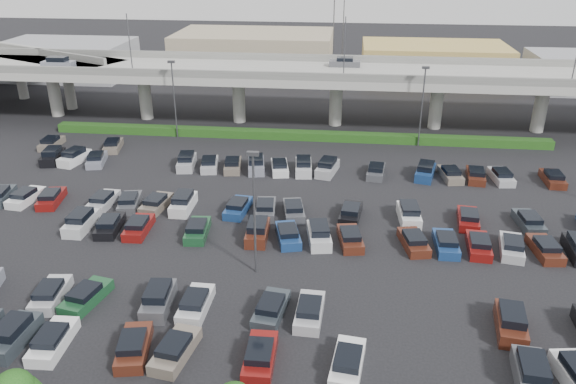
{
  "coord_description": "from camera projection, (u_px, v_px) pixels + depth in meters",
  "views": [
    {
      "loc": [
        6.83,
        -46.09,
        24.55
      ],
      "look_at": [
        1.34,
        3.38,
        2.0
      ],
      "focal_mm": 35.0,
      "sensor_mm": 36.0,
      "label": 1
    }
  ],
  "objects": [
    {
      "name": "ground",
      "position": [
        270.0,
        226.0,
        52.54
      ],
      "size": [
        280.0,
        280.0,
        0.0
      ],
      "primitive_type": "plane",
      "color": "black"
    },
    {
      "name": "hedge",
      "position": [
        296.0,
        135.0,
        74.95
      ],
      "size": [
        66.0,
        1.6,
        1.1
      ],
      "primitive_type": "cube",
      "color": "#183D12",
      "rests_on": "ground"
    },
    {
      "name": "overpass",
      "position": [
        300.0,
        76.0,
        78.64
      ],
      "size": [
        150.0,
        13.0,
        15.8
      ],
      "color": "#9B9A93",
      "rests_on": "ground"
    },
    {
      "name": "light_poles",
      "position": [
        228.0,
        154.0,
        52.19
      ],
      "size": [
        66.9,
        48.38,
        10.3
      ],
      "color": "#45454A",
      "rests_on": "ground"
    },
    {
      "name": "parked_cars",
      "position": [
        269.0,
        233.0,
        49.97
      ],
      "size": [
        63.0,
        41.67,
        1.67
      ],
      "color": "maroon",
      "rests_on": "ground"
    },
    {
      "name": "distant_buildings",
      "position": [
        380.0,
        59.0,
        105.71
      ],
      "size": [
        138.0,
        24.0,
        9.0
      ],
      "color": "gray",
      "rests_on": "ground"
    }
  ]
}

